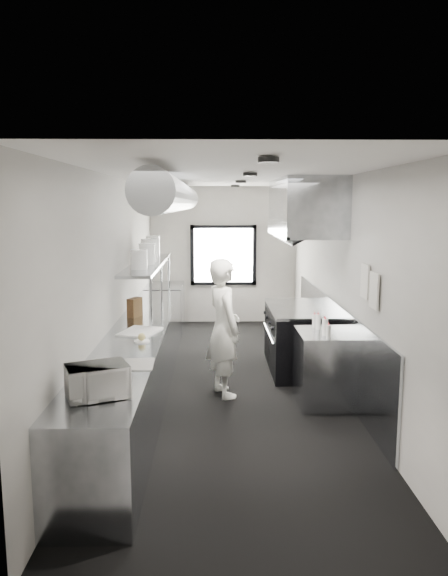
{
  "coord_description": "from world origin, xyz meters",
  "views": [
    {
      "loc": [
        -0.21,
        -7.06,
        2.45
      ],
      "look_at": [
        -0.07,
        -0.2,
        1.37
      ],
      "focal_mm": 33.57,
      "sensor_mm": 36.0,
      "label": 1
    }
  ],
  "objects_px": {
    "prep_counter": "(139,364)",
    "plate_stack_a": "(139,259)",
    "line_cook": "(224,328)",
    "plate_stack_d": "(153,247)",
    "deli_tub_a": "(87,385)",
    "plate_stack_c": "(149,250)",
    "microwave": "(97,381)",
    "knife_block": "(135,307)",
    "squeeze_bottle_b": "(325,327)",
    "range": "(297,338)",
    "plate_stack_b": "(147,254)",
    "bottle_station": "(324,368)",
    "squeeze_bottle_a": "(328,332)",
    "far_work_table": "(165,308)",
    "cutting_board": "(140,331)",
    "pass_shelf": "(148,265)",
    "small_plate": "(142,341)",
    "deli_tub_b": "(99,368)",
    "squeeze_bottle_e": "(314,321)",
    "squeeze_bottle_d": "(318,322)",
    "exhaust_hood": "(304,208)",
    "squeeze_bottle_c": "(324,326)"
  },
  "relations": [
    {
      "from": "plate_stack_c",
      "to": "cutting_board",
      "type": "bearing_deg",
      "value": -87.56
    },
    {
      "from": "range",
      "to": "knife_block",
      "type": "xyz_separation_m",
      "value": [
        -2.34,
        -0.43,
        0.56
      ]
    },
    {
      "from": "range",
      "to": "squeeze_bottle_d",
      "type": "xyz_separation_m",
      "value": [
        0.05,
        -1.24,
        0.53
      ]
    },
    {
      "from": "range",
      "to": "squeeze_bottle_e",
      "type": "xyz_separation_m",
      "value": [
        0.03,
        -1.13,
        0.51
      ]
    },
    {
      "from": "deli_tub_b",
      "to": "squeeze_bottle_a",
      "type": "bearing_deg",
      "value": 27.14
    },
    {
      "from": "far_work_table",
      "to": "bottle_station",
      "type": "bearing_deg",
      "value": -59.47
    },
    {
      "from": "plate_stack_b",
      "to": "squeeze_bottle_d",
      "type": "height_order",
      "value": "plate_stack_b"
    },
    {
      "from": "bottle_station",
      "to": "squeeze_bottle_a",
      "type": "distance_m",
      "value": 0.63
    },
    {
      "from": "range",
      "to": "plate_stack_a",
      "type": "distance_m",
      "value": 2.61
    },
    {
      "from": "bottle_station",
      "to": "microwave",
      "type": "relative_size",
      "value": 2.02
    },
    {
      "from": "pass_shelf",
      "to": "microwave",
      "type": "bearing_deg",
      "value": -89.4
    },
    {
      "from": "plate_stack_b",
      "to": "line_cook",
      "type": "bearing_deg",
      "value": -47.35
    },
    {
      "from": "cutting_board",
      "to": "deli_tub_b",
      "type": "bearing_deg",
      "value": -95.8
    },
    {
      "from": "squeeze_bottle_d",
      "to": "microwave",
      "type": "bearing_deg",
      "value": -133.87
    },
    {
      "from": "prep_counter",
      "to": "plate_stack_a",
      "type": "distance_m",
      "value": 1.44
    },
    {
      "from": "microwave",
      "to": "bottle_station",
      "type": "bearing_deg",
      "value": 20.2
    },
    {
      "from": "deli_tub_b",
      "to": "plate_stack_a",
      "type": "relative_size",
      "value": 0.49
    },
    {
      "from": "line_cook",
      "to": "plate_stack_d",
      "type": "xyz_separation_m",
      "value": [
        -1.13,
        2.21,
        0.86
      ]
    },
    {
      "from": "microwave",
      "to": "deli_tub_a",
      "type": "height_order",
      "value": "microwave"
    },
    {
      "from": "range",
      "to": "squeeze_bottle_b",
      "type": "relative_size",
      "value": 8.02
    },
    {
      "from": "far_work_table",
      "to": "plate_stack_c",
      "type": "relative_size",
      "value": 3.42
    },
    {
      "from": "plate_stack_d",
      "to": "bottle_station",
      "type": "bearing_deg",
      "value": -47.11
    },
    {
      "from": "exhaust_hood",
      "to": "knife_block",
      "type": "relative_size",
      "value": 8.43
    },
    {
      "from": "pass_shelf",
      "to": "deli_tub_b",
      "type": "distance_m",
      "value": 3.31
    },
    {
      "from": "plate_stack_d",
      "to": "squeeze_bottle_b",
      "type": "height_order",
      "value": "plate_stack_d"
    },
    {
      "from": "cutting_board",
      "to": "knife_block",
      "type": "bearing_deg",
      "value": 101.7
    },
    {
      "from": "knife_block",
      "to": "squeeze_bottle_b",
      "type": "bearing_deg",
      "value": -1.06
    },
    {
      "from": "microwave",
      "to": "deli_tub_a",
      "type": "distance_m",
      "value": 0.21
    },
    {
      "from": "bottle_station",
      "to": "squeeze_bottle_b",
      "type": "height_order",
      "value": "squeeze_bottle_b"
    },
    {
      "from": "small_plate",
      "to": "cutting_board",
      "type": "bearing_deg",
      "value": 100.25
    },
    {
      "from": "range",
      "to": "far_work_table",
      "type": "xyz_separation_m",
      "value": [
        -2.19,
        2.5,
        -0.02
      ]
    },
    {
      "from": "deli_tub_a",
      "to": "plate_stack_c",
      "type": "bearing_deg",
      "value": 88.78
    },
    {
      "from": "squeeze_bottle_c",
      "to": "prep_counter",
      "type": "bearing_deg",
      "value": 173.84
    },
    {
      "from": "line_cook",
      "to": "far_work_table",
      "type": "bearing_deg",
      "value": -4.36
    },
    {
      "from": "plate_stack_a",
      "to": "squeeze_bottle_e",
      "type": "height_order",
      "value": "plate_stack_a"
    },
    {
      "from": "bottle_station",
      "to": "line_cook",
      "type": "relative_size",
      "value": 0.51
    },
    {
      "from": "knife_block",
      "to": "plate_stack_a",
      "type": "bearing_deg",
      "value": -8.48
    },
    {
      "from": "microwave",
      "to": "small_plate",
      "type": "relative_size",
      "value": 2.51
    },
    {
      "from": "plate_stack_a",
      "to": "squeeze_bottle_b",
      "type": "relative_size",
      "value": 1.33
    },
    {
      "from": "squeeze_bottle_d",
      "to": "prep_counter",
      "type": "bearing_deg",
      "value": 178.93
    },
    {
      "from": "prep_counter",
      "to": "range",
      "type": "height_order",
      "value": "range"
    },
    {
      "from": "deli_tub_a",
      "to": "plate_stack_c",
      "type": "relative_size",
      "value": 0.38
    },
    {
      "from": "plate_stack_d",
      "to": "microwave",
      "type": "bearing_deg",
      "value": -89.29
    },
    {
      "from": "exhaust_hood",
      "to": "plate_stack_d",
      "type": "height_order",
      "value": "exhaust_hood"
    },
    {
      "from": "deli_tub_b",
      "to": "squeeze_bottle_b",
      "type": "bearing_deg",
      "value": 30.29
    },
    {
      "from": "bottle_station",
      "to": "plate_stack_b",
      "type": "height_order",
      "value": "plate_stack_b"
    },
    {
      "from": "plate_stack_b",
      "to": "squeeze_bottle_e",
      "type": "bearing_deg",
      "value": -29.11
    },
    {
      "from": "plate_stack_c",
      "to": "deli_tub_a",
      "type": "bearing_deg",
      "value": -91.22
    },
    {
      "from": "microwave",
      "to": "plate_stack_b",
      "type": "relative_size",
      "value": 1.46
    },
    {
      "from": "deli_tub_b",
      "to": "small_plate",
      "type": "xyz_separation_m",
      "value": [
        0.25,
        1.13,
        -0.04
      ]
    }
  ]
}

